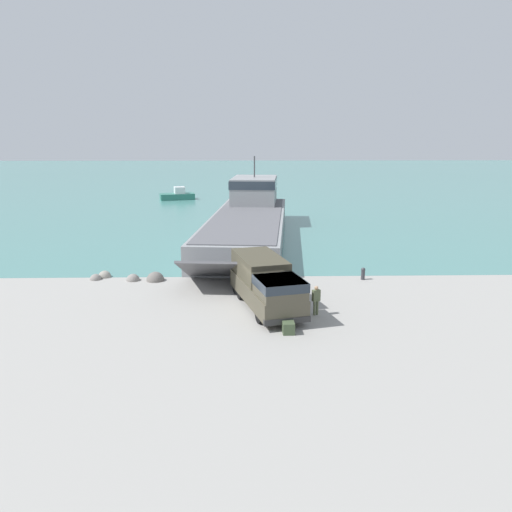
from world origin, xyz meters
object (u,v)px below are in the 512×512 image
object	(u,v)px
mooring_bollard	(363,273)
cargo_crate	(288,328)
moored_boat_a	(178,195)
military_truck	(266,283)
landing_craft	(249,216)
soldier_on_ramp	(316,298)

from	to	relation	value
mooring_bollard	cargo_crate	world-z (taller)	mooring_bollard
mooring_bollard	moored_boat_a	bearing A→B (deg)	112.22
military_truck	moored_boat_a	size ratio (longest dim) A/B	1.40
landing_craft	mooring_bollard	world-z (taller)	landing_craft
moored_boat_a	mooring_bollard	xyz separation A→B (m)	(19.01, -46.53, -0.20)
mooring_bollard	landing_craft	bearing A→B (deg)	114.75
soldier_on_ramp	cargo_crate	size ratio (longest dim) A/B	2.35
military_truck	soldier_on_ramp	size ratio (longest dim) A/B	4.83
landing_craft	moored_boat_a	size ratio (longest dim) A/B	5.70
soldier_on_ramp	moored_boat_a	bearing A→B (deg)	172.38
military_truck	cargo_crate	size ratio (longest dim) A/B	11.33
landing_craft	soldier_on_ramp	xyz separation A→B (m)	(3.50, -24.04, -0.88)
landing_craft	mooring_bollard	bearing A→B (deg)	-59.94
landing_craft	mooring_bollard	xyz separation A→B (m)	(7.83, -16.99, -1.38)
landing_craft	cargo_crate	xyz separation A→B (m)	(1.72, -26.73, -1.56)
landing_craft	military_truck	size ratio (longest dim) A/B	4.06
military_truck	mooring_bollard	size ratio (longest dim) A/B	9.37
moored_boat_a	mooring_bollard	distance (m)	50.26
soldier_on_ramp	moored_boat_a	xyz separation A→B (m)	(-14.68, 53.58, -0.31)
moored_boat_a	cargo_crate	world-z (taller)	moored_boat_a
landing_craft	military_truck	bearing A→B (deg)	-82.82
cargo_crate	soldier_on_ramp	bearing A→B (deg)	56.42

